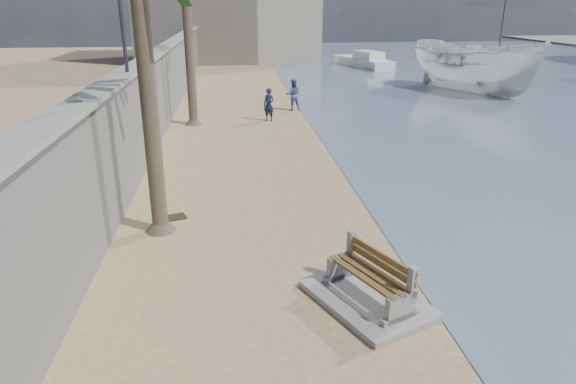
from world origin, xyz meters
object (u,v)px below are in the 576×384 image
yacht_far (363,63)px  bench_far (369,283)px  person_a (269,102)px  person_b (293,93)px  sailboat_west (498,59)px  boat_cruiser (475,63)px  yacht_near (496,66)px

yacht_far → bench_far: bearing=149.6°
yacht_far → person_a: bearing=138.5°
person_b → sailboat_west: 32.56m
boat_cruiser → sailboat_west: (10.77, 17.53, -1.56)m
bench_far → person_a: 17.19m
boat_cruiser → sailboat_west: 20.63m
boat_cruiser → person_a: bearing=-176.9°
person_a → sailboat_west: (25.11, 25.13, -0.62)m
bench_far → yacht_near: size_ratio=0.32×
boat_cruiser → yacht_far: (-3.75, 15.31, -1.54)m
boat_cruiser → sailboat_west: bearing=33.6°
yacht_far → sailboat_west: 14.68m
boat_cruiser → yacht_far: 15.84m
bench_far → yacht_far: 41.27m
person_a → sailboat_west: sailboat_west is taller
person_b → boat_cruiser: 13.74m
yacht_near → boat_cruiser: bearing=170.0°
sailboat_west → yacht_far: bearing=-171.3°
person_a → boat_cruiser: bearing=63.9°
yacht_near → yacht_far: size_ratio=1.22×
bench_far → yacht_near: (20.95, 35.91, -0.11)m
person_b → yacht_far: person_b is taller
yacht_near → sailboat_west: size_ratio=0.83×
boat_cruiser → yacht_near: bearing=31.8°
person_b → yacht_far: 22.18m
bench_far → person_b: bearing=87.7°
person_b → yacht_near: bearing=-142.5°
person_b → bench_far: bearing=86.6°
person_a → yacht_near: size_ratio=0.20×
person_b → sailboat_west: size_ratio=0.17×
boat_cruiser → yacht_near: (7.36, 11.14, -1.54)m
person_b → yacht_near: 25.78m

